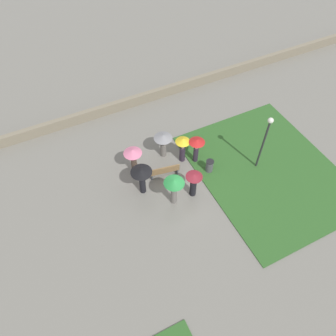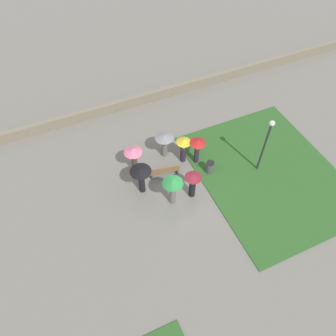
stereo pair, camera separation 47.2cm
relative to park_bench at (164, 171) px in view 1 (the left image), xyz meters
The scene contains 13 objects.
ground_plane 1.57m from the park_bench, 113.31° to the left, with size 90.00×90.00×0.00m, color slate.
lawn_patch_near 6.30m from the park_bench, 157.41° to the left, with size 7.91×9.90×0.06m.
parapet_wall 6.82m from the park_bench, 94.98° to the right, with size 45.00×0.35×0.76m.
park_bench is the anchor object (origin of this frame).
lamp_post 6.06m from the park_bench, 161.18° to the left, with size 0.32×0.32×3.96m.
trash_bin 2.73m from the park_bench, 161.31° to the left, with size 0.48×0.48×0.90m.
crowd_person_maroon 2.22m from the park_bench, 114.49° to the left, with size 0.94×0.94×1.82m.
crowd_person_grey 1.85m from the park_bench, 113.58° to the right, with size 1.13×1.13×1.75m.
crowd_person_black 1.95m from the park_bench, 16.30° to the left, with size 1.20×1.20×2.00m.
crowd_person_pink 2.06m from the park_bench, 37.81° to the right, with size 1.08×1.08×1.89m.
crowd_person_green 2.16m from the park_bench, 80.09° to the left, with size 1.13×1.13×2.00m.
crowd_person_red 2.41m from the park_bench, behind, with size 0.96×0.96×1.91m.
crowd_person_yellow 1.84m from the park_bench, 157.11° to the right, with size 0.90×0.90×1.87m.
Camera 1 is at (5.73, 9.52, 15.64)m, focal length 35.00 mm.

